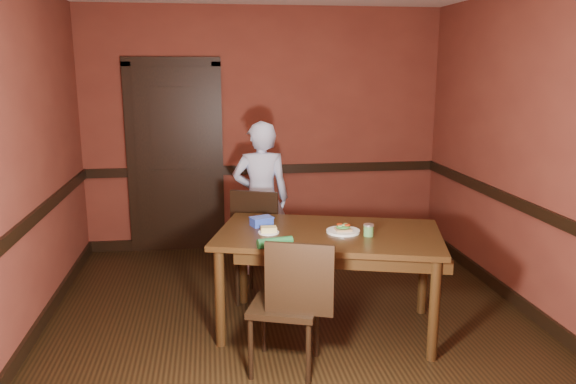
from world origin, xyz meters
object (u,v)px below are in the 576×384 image
object	(u,v)px
chair_near	(285,303)
dining_table	(328,281)
person	(261,199)
sauce_jar	(369,230)
chair_far	(265,248)
cheese_saucer	(269,230)
food_tub	(262,221)
sandwich_plate	(343,230)

from	to	relation	value
chair_near	dining_table	bearing A→B (deg)	-108.22
person	sauce_jar	distance (m)	1.61
chair_far	sauce_jar	bearing A→B (deg)	-25.69
chair_far	cheese_saucer	world-z (taller)	chair_far
chair_near	food_tub	distance (m)	0.88
dining_table	chair_far	world-z (taller)	chair_far
sandwich_plate	food_tub	bearing A→B (deg)	155.82
cheese_saucer	chair_near	bearing A→B (deg)	-85.56
dining_table	chair_near	bearing A→B (deg)	-111.26
dining_table	sauce_jar	bearing A→B (deg)	-11.56
chair_near	sauce_jar	world-z (taller)	chair_near
person	food_tub	xyz separation A→B (m)	(-0.10, -1.07, 0.07)
dining_table	food_tub	xyz separation A→B (m)	(-0.50, 0.25, 0.44)
chair_far	sauce_jar	xyz separation A→B (m)	(0.71, -0.78, 0.37)
person	sauce_jar	bearing A→B (deg)	116.36
sandwich_plate	food_tub	xyz separation A→B (m)	(-0.60, 0.27, 0.02)
cheese_saucer	food_tub	world-z (taller)	food_tub
sauce_jar	cheese_saucer	distance (m)	0.76
sandwich_plate	food_tub	distance (m)	0.66
food_tub	person	bearing A→B (deg)	64.85
chair_far	food_tub	distance (m)	0.53
person	sauce_jar	size ratio (longest dim) A/B	16.72
chair_far	dining_table	bearing A→B (deg)	-33.61
chair_near	cheese_saucer	world-z (taller)	chair_near
person	sandwich_plate	size ratio (longest dim) A/B	5.97
sandwich_plate	chair_near	bearing A→B (deg)	-134.85
cheese_saucer	person	bearing A→B (deg)	87.22
person	sandwich_plate	world-z (taller)	person
chair_far	cheese_saucer	bearing A→B (deg)	-70.64
sandwich_plate	sauce_jar	xyz separation A→B (m)	(0.17, -0.12, 0.03)
chair_near	sauce_jar	distance (m)	0.88
sauce_jar	cheese_saucer	size ratio (longest dim) A/B	0.57
food_tub	chair_near	bearing A→B (deg)	-104.24
sandwich_plate	sauce_jar	bearing A→B (deg)	-35.44
chair_near	sauce_jar	bearing A→B (deg)	-130.48
sauce_jar	food_tub	xyz separation A→B (m)	(-0.77, 0.39, -0.01)
food_tub	sandwich_plate	bearing A→B (deg)	-44.17
dining_table	food_tub	distance (m)	0.71
dining_table	sauce_jar	distance (m)	0.54
sauce_jar	food_tub	size ratio (longest dim) A/B	0.46
chair_near	food_tub	size ratio (longest dim) A/B	4.75
dining_table	sauce_jar	size ratio (longest dim) A/B	18.51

